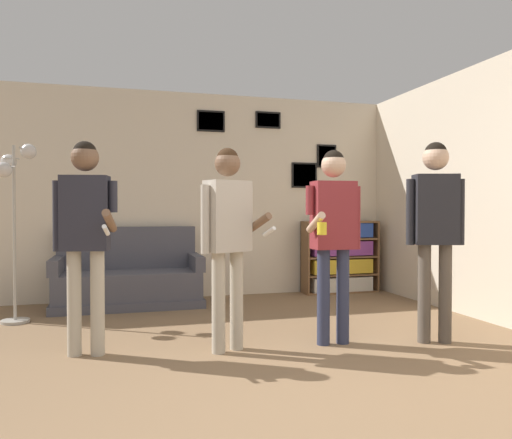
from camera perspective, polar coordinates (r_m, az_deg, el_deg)
ground_plane at (r=3.00m, az=8.88°, el=-21.61°), size 20.00×20.00×0.00m
wall_back at (r=6.71m, az=-5.67°, el=2.81°), size 7.44×0.08×2.70m
wall_right at (r=5.87m, az=23.56°, el=2.91°), size 0.06×6.46×2.70m
couch at (r=6.26m, az=-14.36°, el=-6.76°), size 1.74×0.80×0.94m
bookshelf at (r=7.09m, az=9.58°, el=-4.24°), size 1.07×0.30×1.00m
floor_lamp at (r=5.66m, az=-25.92°, el=2.74°), size 0.37×0.40×1.83m
person_player_foreground_left at (r=4.16m, az=-18.93°, el=-0.45°), size 0.49×0.51×1.70m
person_player_foreground_center at (r=4.07m, az=-3.26°, el=-0.83°), size 0.58×0.40×1.66m
person_watcher_holding_cup at (r=4.33m, az=8.85°, el=-0.65°), size 0.51×0.41×1.67m
person_spectator_near_bookshelf at (r=4.59m, az=19.80°, el=0.07°), size 0.48×0.30×1.74m
drinking_cup at (r=7.04m, az=9.26°, el=0.20°), size 0.09×0.09×0.10m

